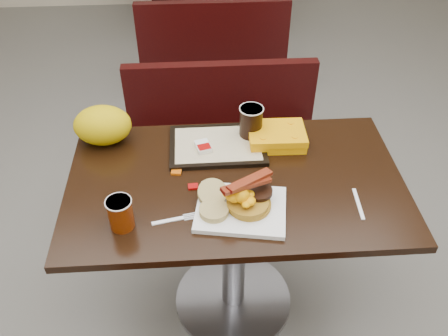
{
  "coord_description": "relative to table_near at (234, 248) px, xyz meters",
  "views": [
    {
      "loc": [
        -0.13,
        -1.27,
        1.91
      ],
      "look_at": [
        -0.04,
        -0.01,
        0.82
      ],
      "focal_mm": 38.67,
      "sensor_mm": 36.0,
      "label": 1
    }
  ],
  "objects": [
    {
      "name": "knife",
      "position": [
        0.4,
        -0.15,
        0.38
      ],
      "size": [
        0.02,
        0.15,
        0.0
      ],
      "primitive_type": "cube",
      "rotation": [
        0.0,
        0.0,
        -1.63
      ],
      "color": "white",
      "rests_on": "table_near"
    },
    {
      "name": "hashbrown_sleeve_left",
      "position": [
        -0.11,
        0.17,
        0.4
      ],
      "size": [
        0.07,
        0.08,
        0.02
      ],
      "primitive_type": "cube",
      "rotation": [
        0.0,
        0.0,
        0.27
      ],
      "color": "silver",
      "rests_on": "tray"
    },
    {
      "name": "coffee_cup_far",
      "position": [
        0.08,
        0.24,
        0.45
      ],
      "size": [
        0.1,
        0.1,
        0.12
      ],
      "primitive_type": "cylinder",
      "rotation": [
        0.0,
        0.0,
        -0.18
      ],
      "color": "black",
      "rests_on": "tray"
    },
    {
      "name": "bench_near_n",
      "position": [
        0.0,
        0.7,
        -0.02
      ],
      "size": [
        1.0,
        0.46,
        0.72
      ],
      "primitive_type": null,
      "color": "black",
      "rests_on": "floor"
    },
    {
      "name": "muffin_top",
      "position": [
        -0.09,
        -0.1,
        0.42
      ],
      "size": [
        0.12,
        0.12,
        0.06
      ],
      "primitive_type": "cylinder",
      "rotation": [
        0.38,
        0.0,
        0.22
      ],
      "color": "tan",
      "rests_on": "platter"
    },
    {
      "name": "table_far",
      "position": [
        0.0,
        2.6,
        0.0
      ],
      "size": [
        1.2,
        0.7,
        0.75
      ],
      "primitive_type": null,
      "color": "black",
      "rests_on": "floor"
    },
    {
      "name": "platter",
      "position": [
        0.0,
        -0.16,
        0.38
      ],
      "size": [
        0.33,
        0.28,
        0.02
      ],
      "primitive_type": "cube",
      "rotation": [
        0.0,
        0.0,
        -0.17
      ],
      "color": "white",
      "rests_on": "table_near"
    },
    {
      "name": "floor",
      "position": [
        0.0,
        0.0,
        -0.38
      ],
      "size": [
        6.0,
        7.0,
        0.01
      ],
      "primitive_type": "cube",
      "color": "slate",
      "rests_on": "ground"
    },
    {
      "name": "sausage_patty",
      "position": [
        0.07,
        -0.12,
        0.43
      ],
      "size": [
        0.12,
        0.12,
        0.01
      ],
      "primitive_type": "cylinder",
      "rotation": [
        0.0,
        0.0,
        -0.32
      ],
      "color": "black",
      "rests_on": "pancake_stack"
    },
    {
      "name": "condiment_ketchup",
      "position": [
        -0.15,
        -0.03,
        0.38
      ],
      "size": [
        0.04,
        0.03,
        0.01
      ],
      "primitive_type": "cube",
      "rotation": [
        0.0,
        0.0,
        0.05
      ],
      "color": "#8C0504",
      "rests_on": "table_near"
    },
    {
      "name": "tray",
      "position": [
        -0.05,
        0.19,
        0.38
      ],
      "size": [
        0.37,
        0.26,
        0.02
      ],
      "primitive_type": "cube",
      "rotation": [
        0.0,
        0.0,
        0.01
      ],
      "color": "black",
      "rests_on": "table_near"
    },
    {
      "name": "clamshell",
      "position": [
        0.18,
        0.21,
        0.4
      ],
      "size": [
        0.22,
        0.17,
        0.06
      ],
      "primitive_type": "cube",
      "rotation": [
        0.0,
        0.0,
        -0.02
      ],
      "color": "orange",
      "rests_on": "table_near"
    },
    {
      "name": "paper_bag",
      "position": [
        -0.49,
        0.26,
        0.45
      ],
      "size": [
        0.24,
        0.19,
        0.15
      ],
      "primitive_type": "ellipsoid",
      "rotation": [
        0.0,
        0.0,
        -0.16
      ],
      "color": "#D5BE07",
      "rests_on": "table_near"
    },
    {
      "name": "fork",
      "position": [
        -0.24,
        -0.19,
        0.38
      ],
      "size": [
        0.15,
        0.06,
        0.0
      ],
      "primitive_type": null,
      "rotation": [
        0.0,
        0.0,
        0.2
      ],
      "color": "white",
      "rests_on": "table_near"
    },
    {
      "name": "bacon_strips",
      "position": [
        0.02,
        -0.14,
        0.48
      ],
      "size": [
        0.2,
        0.15,
        0.01
      ],
      "primitive_type": null,
      "rotation": [
        0.0,
        0.0,
        0.48
      ],
      "color": "#460505",
      "rests_on": "scrambled_eggs"
    },
    {
      "name": "scrambled_eggs",
      "position": [
        0.0,
        -0.16,
        0.45
      ],
      "size": [
        0.13,
        0.12,
        0.05
      ],
      "primitive_type": "ellipsoid",
      "rotation": [
        0.0,
        0.0,
        0.35
      ],
      "color": "#FF9C05",
      "rests_on": "pancake_stack"
    },
    {
      "name": "muffin_bottom",
      "position": [
        -0.09,
        -0.18,
        0.4
      ],
      "size": [
        0.1,
        0.1,
        0.02
      ],
      "primitive_type": "cylinder",
      "rotation": [
        0.0,
        0.0,
        -0.08
      ],
      "color": "tan",
      "rests_on": "platter"
    },
    {
      "name": "condiment_syrup",
      "position": [
        -0.21,
        0.05,
        0.38
      ],
      "size": [
        0.04,
        0.03,
        0.01
      ],
      "primitive_type": "cube",
      "rotation": [
        0.0,
        0.0,
        -0.13
      ],
      "color": "#BE4D08",
      "rests_on": "table_near"
    },
    {
      "name": "coffee_cup_near",
      "position": [
        -0.38,
        -0.2,
        0.43
      ],
      "size": [
        0.1,
        0.1,
        0.11
      ],
      "primitive_type": "cylinder",
      "rotation": [
        0.0,
        0.0,
        -0.36
      ],
      "color": "#993505",
      "rests_on": "table_near"
    },
    {
      "name": "bench_far_s",
      "position": [
        0.0,
        1.9,
        -0.02
      ],
      "size": [
        1.0,
        0.46,
        0.72
      ],
      "primitive_type": null,
      "color": "black",
      "rests_on": "floor"
    },
    {
      "name": "pancake_stack",
      "position": [
        0.03,
        -0.15,
        0.41
      ],
      "size": [
        0.16,
        0.16,
        0.03
      ],
      "primitive_type": "cylinder",
      "rotation": [
        0.0,
        0.0,
        -0.08
      ],
      "color": "#A5771B",
      "rests_on": "platter"
    },
    {
      "name": "table_near",
      "position": [
        0.0,
        0.0,
        0.0
      ],
      "size": [
        1.2,
        0.7,
        0.75
      ],
      "primitive_type": null,
      "color": "black",
      "rests_on": "floor"
    }
  ]
}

